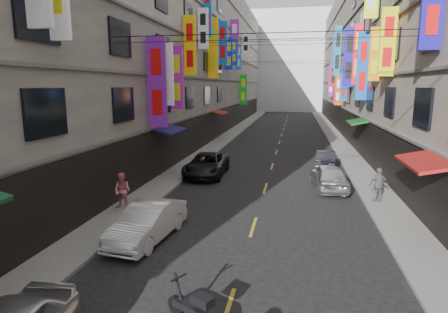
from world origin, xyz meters
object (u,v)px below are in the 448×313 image
at_px(scooter_crossing, 196,308).
at_px(scooter_far_right, 325,167).
at_px(car_left_mid, 148,222).
at_px(car_left_far, 207,165).
at_px(car_right_far, 326,159).
at_px(pedestrian_lfar, 122,191).
at_px(car_right_mid, 329,176).
at_px(pedestrian_rfar, 379,185).

xyz_separation_m(scooter_crossing, scooter_far_right, (4.22, 17.02, 0.00)).
distance_m(car_left_mid, car_left_far, 10.48).
xyz_separation_m(scooter_far_right, car_right_far, (0.18, 2.06, 0.17)).
relative_size(scooter_far_right, car_left_far, 0.35).
relative_size(scooter_crossing, car_right_far, 0.44).
height_order(scooter_far_right, pedestrian_lfar, pedestrian_lfar).
bearing_deg(car_right_far, car_right_mid, 94.07).
relative_size(car_left_far, car_right_far, 1.38).
bearing_deg(scooter_far_right, scooter_crossing, 60.65).
distance_m(car_left_far, car_right_far, 8.72).
height_order(scooter_far_right, car_right_mid, car_right_mid).
bearing_deg(car_left_mid, car_left_far, 97.58).
distance_m(scooter_far_right, car_right_far, 2.08).
distance_m(car_left_mid, car_right_mid, 11.20).
bearing_deg(car_right_far, scooter_crossing, 83.67).
bearing_deg(car_left_far, pedestrian_rfar, -25.35).
bearing_deg(pedestrian_lfar, car_right_far, 55.09).
relative_size(scooter_far_right, car_left_mid, 0.42).
relative_size(scooter_far_right, pedestrian_lfar, 1.05).
height_order(car_left_mid, car_left_far, car_left_far).
height_order(scooter_crossing, scooter_far_right, same).
bearing_deg(pedestrian_rfar, scooter_crossing, 39.94).
relative_size(scooter_crossing, car_right_mid, 0.38).
height_order(car_right_far, pedestrian_rfar, pedestrian_rfar).
xyz_separation_m(scooter_crossing, car_right_mid, (4.14, 13.17, 0.30)).
relative_size(scooter_crossing, car_left_far, 0.32).
bearing_deg(pedestrian_rfar, car_right_mid, -66.97).
bearing_deg(scooter_far_right, pedestrian_rfar, 93.18).
distance_m(scooter_crossing, car_right_far, 19.59).
xyz_separation_m(car_right_mid, pedestrian_lfar, (-9.66, -5.62, 0.22)).
bearing_deg(scooter_crossing, car_right_far, 15.94).
bearing_deg(car_left_far, scooter_far_right, 12.65).
relative_size(car_left_mid, car_left_far, 0.82).
bearing_deg(car_left_far, scooter_crossing, -78.96).
bearing_deg(car_right_mid, pedestrian_lfar, 25.41).
relative_size(car_left_far, pedestrian_lfar, 3.02).
height_order(scooter_crossing, pedestrian_lfar, pedestrian_lfar).
relative_size(scooter_far_right, pedestrian_rfar, 1.03).
relative_size(car_right_mid, pedestrian_rfar, 2.53).
xyz_separation_m(scooter_crossing, car_left_far, (-3.35, 15.11, 0.27)).
bearing_deg(car_left_mid, car_right_mid, 55.90).
height_order(scooter_crossing, car_left_far, car_left_far).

